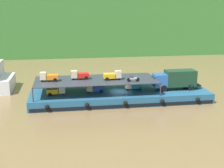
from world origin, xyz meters
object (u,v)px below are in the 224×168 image
Objects in this scene: cargo_barge at (120,96)px; mini_truck_upper_stern at (49,77)px; mini_truck_lower_aft at (95,88)px; covered_lorry at (175,79)px; mini_truck_upper_mid at (80,75)px; mini_truck_lower_stern at (56,90)px; mini_truck_upper_fore at (113,75)px; mini_truck_lower_mid at (133,85)px; motorcycle_upper_port at (133,79)px.

mini_truck_upper_stern is at bearing 179.09° from cargo_barge.
covered_lorry is at bearing -1.33° from mini_truck_lower_aft.
covered_lorry is 15.27m from mini_truck_upper_mid.
mini_truck_lower_stern is 1.01× the size of mini_truck_upper_fore.
mini_truck_lower_stern is at bearing -179.28° from covered_lorry.
mini_truck_lower_aft is (-4.01, -0.01, 1.44)m from cargo_barge.
mini_truck_lower_mid is at bearing 1.55° from mini_truck_upper_stern.
covered_lorry is at bearing -7.18° from mini_truck_lower_mid.
mini_truck_upper_fore is at bearing 147.10° from motorcycle_upper_port.
cargo_barge is 4.17m from motorcycle_upper_port.
mini_truck_upper_mid is at bearing 179.09° from mini_truck_lower_mid.
mini_truck_lower_stern is 11.69m from motorcycle_upper_port.
mini_truck_lower_stern is 1.01× the size of mini_truck_lower_mid.
mini_truck_lower_aft is 7.19m from mini_truck_upper_stern.
mini_truck_upper_mid is 8.33m from motorcycle_upper_port.
mini_truck_lower_stern is 1.46× the size of motorcycle_upper_port.
motorcycle_upper_port is at bearing -20.04° from mini_truck_upper_mid.
mini_truck_lower_mid is 0.99× the size of mini_truck_upper_mid.
mini_truck_lower_stern reaches higher than cargo_barge.
cargo_barge is 3.54× the size of covered_lorry.
covered_lorry is 12.99m from mini_truck_lower_aft.
mini_truck_upper_mid is (-2.26, 0.68, 2.00)m from mini_truck_lower_aft.
mini_truck_upper_mid is (-15.20, 0.98, 1.00)m from covered_lorry.
motorcycle_upper_port is at bearing -21.36° from mini_truck_lower_aft.
mini_truck_upper_mid is (3.62, 1.21, 2.00)m from mini_truck_lower_stern.
mini_truck_lower_mid is (12.15, 1.08, 0.00)m from mini_truck_lower_stern.
covered_lorry is 2.83× the size of mini_truck_lower_aft.
mini_truck_lower_aft is (-12.95, 0.30, -1.00)m from covered_lorry.
covered_lorry is at bearing -3.68° from mini_truck_upper_mid.
mini_truck_upper_stern is at bearing 178.61° from covered_lorry.
mini_truck_upper_fore is at bearing -3.26° from mini_truck_upper_stern.
cargo_barge is 11.45m from mini_truck_upper_stern.
mini_truck_upper_fore reaches higher than cargo_barge.
mini_truck_lower_aft is (5.88, 0.53, 0.00)m from mini_truck_lower_stern.
covered_lorry is 2.84× the size of mini_truck_upper_mid.
covered_lorry reaches higher than mini_truck_lower_mid.
mini_truck_upper_stern is at bearing 169.28° from motorcycle_upper_port.
motorcycle_upper_port reaches higher than mini_truck_lower_mid.
covered_lorry is 10.22m from mini_truck_upper_fore.
covered_lorry is 18.85m from mini_truck_lower_stern.
mini_truck_upper_mid reaches higher than mini_truck_lower_mid.
mini_truck_upper_stern is 1.01× the size of mini_truck_upper_fore.
mini_truck_upper_mid reaches higher than mini_truck_lower_stern.
mini_truck_lower_aft is 6.30m from mini_truck_lower_mid.
mini_truck_upper_fore is 1.45× the size of motorcycle_upper_port.
mini_truck_lower_stern and mini_truck_lower_mid have the same top height.
mini_truck_upper_mid reaches higher than motorcycle_upper_port.
motorcycle_upper_port is (5.57, -2.18, 1.74)m from mini_truck_lower_aft.
mini_truck_lower_stern is 1.00× the size of mini_truck_lower_aft.
covered_lorry reaches higher than cargo_barge.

